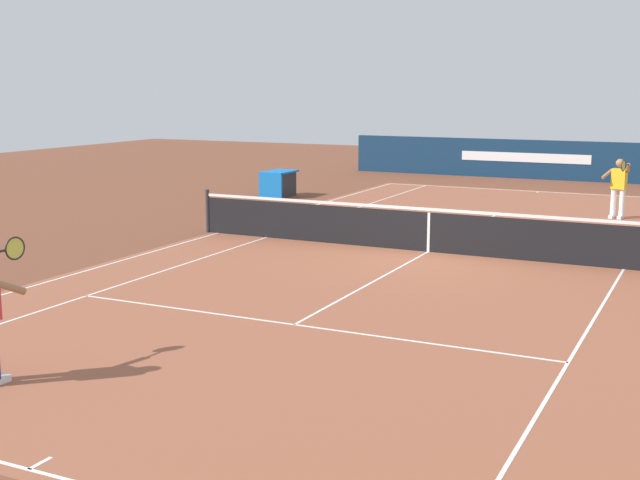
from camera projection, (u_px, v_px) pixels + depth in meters
The scene contains 8 objects.
ground_plane at pixel (428, 252), 18.56m from camera, with size 60.00×60.00×0.00m, color brown.
court_slab at pixel (428, 252), 18.56m from camera, with size 24.20×11.40×0.00m, color #935138.
court_line_markings at pixel (428, 252), 18.56m from camera, with size 23.85×11.05×0.01m.
tennis_net at pixel (429, 230), 18.47m from camera, with size 0.10×11.70×1.08m.
stadium_barrier at pixel (561, 161), 32.49m from camera, with size 0.26×17.00×1.53m.
tennis_player_far at pixel (619, 185), 23.05m from camera, with size 1.14×0.76×1.70m.
tennis_ball at pixel (329, 238), 19.99m from camera, with size 0.07×0.07×0.07m, color #CCE01E.
equipment_cart_tarped at pixel (279, 183), 27.71m from camera, with size 1.25×0.84×0.85m.
Camera 1 is at (17.42, 5.79, 3.63)m, focal length 47.05 mm.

